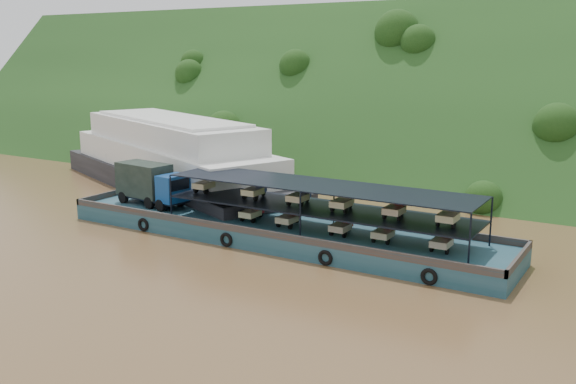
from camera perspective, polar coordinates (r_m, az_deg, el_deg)
The scene contains 4 objects.
ground at distance 46.42m, azimuth 0.20°, elevation -4.81°, with size 160.00×160.00×0.00m, color brown.
hillside at distance 78.70m, azimuth 13.78°, elevation 1.93°, with size 140.00×28.00×28.00m, color #193814.
cargo_barge at distance 48.24m, azimuth -2.11°, elevation -2.74°, with size 35.00×7.18×4.64m.
passenger_ferry at distance 66.06m, azimuth -10.35°, elevation 2.97°, with size 37.02×22.54×7.36m.
Camera 1 is at (22.75, -38.10, 13.63)m, focal length 40.00 mm.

